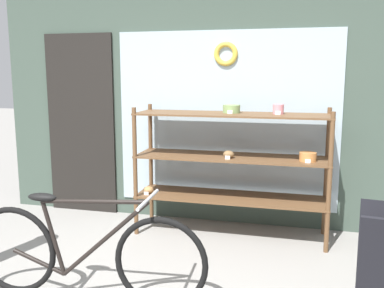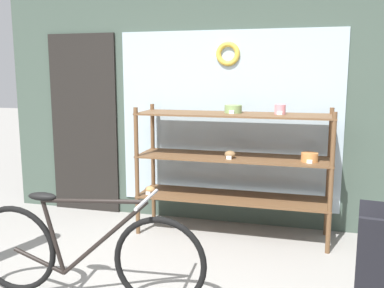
% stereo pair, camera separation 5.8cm
% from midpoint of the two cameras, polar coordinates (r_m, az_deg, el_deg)
% --- Properties ---
extents(storefront_facade, '(4.88, 0.13, 3.12)m').
position_cam_midpoint_polar(storefront_facade, '(4.71, 1.24, 7.80)').
color(storefront_facade, '#3D4C42').
rests_on(storefront_facade, ground_plane).
extents(display_case, '(1.93, 0.52, 1.35)m').
position_cam_midpoint_polar(display_case, '(4.33, 5.10, -1.73)').
color(display_case, brown).
rests_on(display_case, ground_plane).
extents(bicycle, '(1.82, 0.46, 0.81)m').
position_cam_midpoint_polar(bicycle, '(3.30, -14.72, -13.88)').
color(bicycle, black).
rests_on(bicycle, ground_plane).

